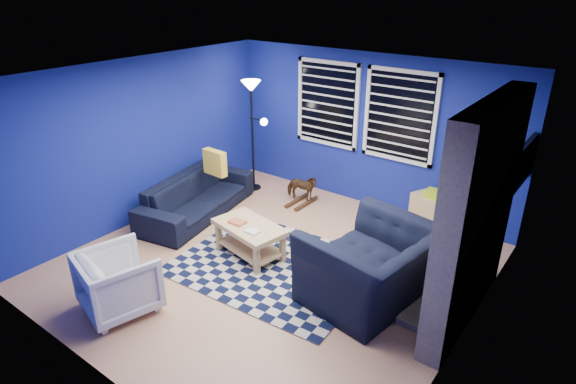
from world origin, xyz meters
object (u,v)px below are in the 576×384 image
object	(u,v)px
sofa	(197,196)
armchair_bent	(119,282)
rocking_horse	(302,188)
floor_lamp	(252,102)
cabinet	(434,213)
tv	(523,164)
armchair_big	(371,266)
coffee_table	(250,234)

from	to	relation	value
sofa	armchair_bent	size ratio (longest dim) A/B	2.70
rocking_horse	floor_lamp	bearing A→B (deg)	71.18
cabinet	floor_lamp	bearing A→B (deg)	-148.23
rocking_horse	tv	bearing A→B (deg)	-104.24
tv	armchair_big	bearing A→B (deg)	-119.16
armchair_big	cabinet	bearing A→B (deg)	-170.11
sofa	floor_lamp	xyz separation A→B (m)	(0.07, 1.34, 1.29)
tv	coffee_table	world-z (taller)	tv
sofa	coffee_table	xyz separation A→B (m)	(1.52, -0.46, 0.03)
sofa	rocking_horse	size ratio (longest dim) A/B	4.01
armchair_big	coffee_table	distance (m)	1.79
sofa	armchair_big	size ratio (longest dim) A/B	1.51
tv	armchair_big	distance (m)	2.35
rocking_horse	floor_lamp	world-z (taller)	floor_lamp
armchair_big	rocking_horse	distance (m)	2.76
sofa	armchair_bent	xyz separation A→B (m)	(1.08, -2.23, 0.05)
tv	cabinet	bearing A→B (deg)	167.13
rocking_horse	cabinet	size ratio (longest dim) A/B	0.70
sofa	floor_lamp	world-z (taller)	floor_lamp
sofa	floor_lamp	distance (m)	1.86
armchair_bent	tv	bearing A→B (deg)	-116.08
floor_lamp	coffee_table	bearing A→B (deg)	-51.18
tv	coffee_table	bearing A→B (deg)	-145.03
tv	armchair_big	world-z (taller)	tv
sofa	cabinet	distance (m)	3.71
armchair_big	cabinet	world-z (taller)	armchair_big
tv	coffee_table	size ratio (longest dim) A/B	0.91
tv	armchair_bent	size ratio (longest dim) A/B	1.24
coffee_table	cabinet	world-z (taller)	cabinet
armchair_bent	rocking_horse	world-z (taller)	armchair_bent
tv	rocking_horse	bearing A→B (deg)	-176.37
sofa	rocking_horse	bearing A→B (deg)	-51.25
tv	sofa	distance (m)	4.74
tv	rocking_horse	size ratio (longest dim) A/B	1.84
tv	coffee_table	distance (m)	3.62
floor_lamp	armchair_bent	bearing A→B (deg)	-74.14
tv	coffee_table	xyz separation A→B (m)	(-2.84, -1.98, -1.05)
armchair_bent	coffee_table	bearing A→B (deg)	-88.75
armchair_bent	rocking_horse	xyz separation A→B (m)	(0.04, 3.55, -0.07)
armchair_big	armchair_bent	distance (m)	2.90
coffee_table	rocking_horse	bearing A→B (deg)	102.44
cabinet	armchair_bent	bearing A→B (deg)	-94.53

